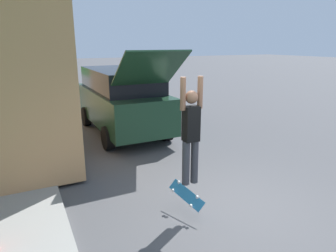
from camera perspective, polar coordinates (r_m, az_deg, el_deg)
name	(u,v)px	position (r m, az deg, el deg)	size (l,w,h in m)	color
ground_plane	(229,211)	(5.81, 11.61, -15.65)	(120.00, 120.00, 0.00)	#49494C
sidewalk	(11,143)	(10.27, -27.78, -2.89)	(1.80, 80.00, 0.10)	gray
suv_parked	(122,99)	(10.21, -8.83, 5.18)	(2.10, 5.46, 2.83)	#193823
car_down_street	(55,79)	(21.43, -20.71, 8.34)	(1.97, 4.38, 1.39)	maroon
skateboarder	(191,131)	(4.97, 4.38, -0.95)	(0.41, 0.21, 1.84)	#38383D
skateboard	(186,195)	(5.50, 3.47, -12.90)	(0.33, 0.78, 0.33)	#236B99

